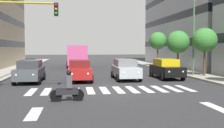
{
  "coord_description": "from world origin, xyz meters",
  "views": [
    {
      "loc": [
        2.33,
        16.37,
        2.67
      ],
      "look_at": [
        -0.57,
        -3.69,
        1.43
      ],
      "focal_mm": 41.99,
      "sensor_mm": 36.0,
      "label": 1
    }
  ],
  "objects_px": {
    "car_1": "(125,69)",
    "street_tree_2": "(178,42)",
    "car_2": "(79,70)",
    "street_tree_1": "(205,40)",
    "car_0": "(166,68)",
    "bus_behind_traffic": "(77,54)",
    "street_lamp_left": "(188,24)",
    "car_3": "(30,71)",
    "street_lamp_right": "(4,20)",
    "motorcycle_with_rider": "(68,89)",
    "traffic_light_gantry": "(5,30)",
    "street_tree_3": "(158,41)"
  },
  "relations": [
    {
      "from": "car_3",
      "to": "street_tree_3",
      "type": "relative_size",
      "value": 0.93
    },
    {
      "from": "motorcycle_with_rider",
      "to": "traffic_light_gantry",
      "type": "xyz_separation_m",
      "value": [
        3.62,
        -2.77,
        3.06
      ]
    },
    {
      "from": "car_3",
      "to": "street_tree_1",
      "type": "height_order",
      "value": "street_tree_1"
    },
    {
      "from": "car_0",
      "to": "bus_behind_traffic",
      "type": "xyz_separation_m",
      "value": [
        7.55,
        -15.79,
        0.97
      ]
    },
    {
      "from": "bus_behind_traffic",
      "to": "street_tree_2",
      "type": "distance_m",
      "value": 14.81
    },
    {
      "from": "car_1",
      "to": "traffic_light_gantry",
      "type": "relative_size",
      "value": 0.81
    },
    {
      "from": "car_0",
      "to": "street_tree_1",
      "type": "relative_size",
      "value": 1.02
    },
    {
      "from": "car_3",
      "to": "motorcycle_with_rider",
      "type": "xyz_separation_m",
      "value": [
        -3.09,
        7.84,
        -0.24
      ]
    },
    {
      "from": "car_2",
      "to": "bus_behind_traffic",
      "type": "bearing_deg",
      "value": -90.0
    },
    {
      "from": "car_2",
      "to": "traffic_light_gantry",
      "type": "bearing_deg",
      "value": 50.8
    },
    {
      "from": "traffic_light_gantry",
      "to": "car_1",
      "type": "bearing_deg",
      "value": -145.28
    },
    {
      "from": "car_1",
      "to": "street_lamp_left",
      "type": "relative_size",
      "value": 0.58
    },
    {
      "from": "traffic_light_gantry",
      "to": "street_tree_3",
      "type": "height_order",
      "value": "traffic_light_gantry"
    },
    {
      "from": "bus_behind_traffic",
      "to": "street_tree_3",
      "type": "height_order",
      "value": "street_tree_3"
    },
    {
      "from": "motorcycle_with_rider",
      "to": "street_tree_3",
      "type": "distance_m",
      "value": 25.43
    },
    {
      "from": "street_lamp_right",
      "to": "street_tree_2",
      "type": "relative_size",
      "value": 1.77
    },
    {
      "from": "car_0",
      "to": "street_lamp_left",
      "type": "bearing_deg",
      "value": -158.46
    },
    {
      "from": "street_tree_3",
      "to": "street_tree_2",
      "type": "bearing_deg",
      "value": 89.21
    },
    {
      "from": "car_1",
      "to": "street_tree_2",
      "type": "relative_size",
      "value": 1.0
    },
    {
      "from": "bus_behind_traffic",
      "to": "street_tree_2",
      "type": "height_order",
      "value": "street_tree_2"
    },
    {
      "from": "car_2",
      "to": "street_tree_2",
      "type": "bearing_deg",
      "value": -149.0
    },
    {
      "from": "street_tree_2",
      "to": "car_2",
      "type": "bearing_deg",
      "value": 31.0
    },
    {
      "from": "car_3",
      "to": "street_tree_2",
      "type": "bearing_deg",
      "value": -155.08
    },
    {
      "from": "car_3",
      "to": "car_2",
      "type": "bearing_deg",
      "value": -175.94
    },
    {
      "from": "street_lamp_left",
      "to": "street_tree_3",
      "type": "height_order",
      "value": "street_lamp_left"
    },
    {
      "from": "bus_behind_traffic",
      "to": "street_lamp_left",
      "type": "xyz_separation_m",
      "value": [
        -9.93,
        14.85,
        2.98
      ]
    },
    {
      "from": "street_tree_2",
      "to": "bus_behind_traffic",
      "type": "bearing_deg",
      "value": -41.18
    },
    {
      "from": "car_0",
      "to": "car_2",
      "type": "relative_size",
      "value": 1.0
    },
    {
      "from": "car_1",
      "to": "street_tree_1",
      "type": "relative_size",
      "value": 1.02
    },
    {
      "from": "street_lamp_right",
      "to": "street_tree_2",
      "type": "xyz_separation_m",
      "value": [
        -17.16,
        -5.44,
        -1.65
      ]
    },
    {
      "from": "street_lamp_right",
      "to": "street_tree_2",
      "type": "height_order",
      "value": "street_lamp_right"
    },
    {
      "from": "street_tree_3",
      "to": "traffic_light_gantry",
      "type": "bearing_deg",
      "value": 51.39
    },
    {
      "from": "motorcycle_with_rider",
      "to": "street_tree_3",
      "type": "relative_size",
      "value": 0.36
    },
    {
      "from": "street_lamp_left",
      "to": "car_3",
      "type": "bearing_deg",
      "value": 7.4
    },
    {
      "from": "car_1",
      "to": "street_lamp_left",
      "type": "xyz_separation_m",
      "value": [
        -6.05,
        -1.15,
        3.95
      ]
    },
    {
      "from": "car_2",
      "to": "street_lamp_left",
      "type": "relative_size",
      "value": 0.58
    },
    {
      "from": "bus_behind_traffic",
      "to": "street_tree_2",
      "type": "xyz_separation_m",
      "value": [
        -11.09,
        9.7,
        1.47
      ]
    },
    {
      "from": "car_0",
      "to": "street_tree_2",
      "type": "xyz_separation_m",
      "value": [
        -3.55,
        -6.09,
        2.45
      ]
    },
    {
      "from": "car_1",
      "to": "street_tree_1",
      "type": "distance_m",
      "value": 7.86
    },
    {
      "from": "street_lamp_left",
      "to": "street_lamp_right",
      "type": "relative_size",
      "value": 0.97
    },
    {
      "from": "car_1",
      "to": "motorcycle_with_rider",
      "type": "xyz_separation_m",
      "value": [
        4.62,
        8.47,
        -0.24
      ]
    },
    {
      "from": "car_1",
      "to": "car_2",
      "type": "distance_m",
      "value": 3.89
    },
    {
      "from": "car_2",
      "to": "car_3",
      "type": "relative_size",
      "value": 1.0
    },
    {
      "from": "car_1",
      "to": "traffic_light_gantry",
      "type": "distance_m",
      "value": 10.4
    },
    {
      "from": "street_lamp_left",
      "to": "street_tree_3",
      "type": "distance_m",
      "value": 12.74
    },
    {
      "from": "car_0",
      "to": "car_1",
      "type": "xyz_separation_m",
      "value": [
        3.67,
        0.21,
        0.0
      ]
    },
    {
      "from": "street_tree_2",
      "to": "car_0",
      "type": "bearing_deg",
      "value": 59.78
    },
    {
      "from": "car_2",
      "to": "street_lamp_right",
      "type": "xyz_separation_m",
      "value": [
        6.06,
        -1.22,
        4.1
      ]
    },
    {
      "from": "street_tree_1",
      "to": "car_1",
      "type": "bearing_deg",
      "value": 4.92
    },
    {
      "from": "car_2",
      "to": "street_lamp_right",
      "type": "relative_size",
      "value": 0.56
    }
  ]
}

